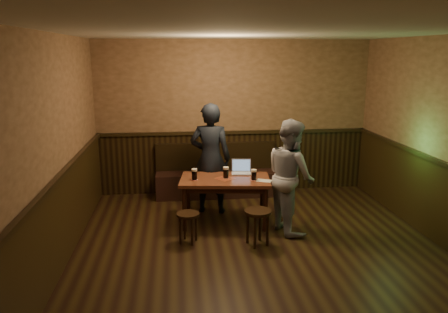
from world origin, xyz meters
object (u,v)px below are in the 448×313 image
pub_table (225,184)px  person_suit (211,159)px  pint_right (254,175)px  person_grey (291,176)px  pint_mid (226,173)px  bench (217,179)px  stool_left (188,219)px  stool_right (258,217)px  laptop (241,170)px  pint_left (194,174)px

pub_table → person_suit: (-0.18, 0.53, 0.28)m
pint_right → person_grey: person_grey is taller
pint_mid → pint_right: (0.40, -0.15, -0.01)m
bench → stool_left: bearing=-106.1°
pub_table → stool_right: bearing=-59.6°
pub_table → laptop: bearing=49.6°
bench → laptop: bearing=-75.4°
laptop → person_grey: person_grey is taller
pint_left → laptop: (0.75, 0.28, -0.03)m
pint_right → laptop: laptop is taller
bench → pint_right: 1.64m
bench → person_grey: bearing=-62.1°
laptop → stool_right: bearing=-80.0°
pint_mid → person_suit: 0.56m
pub_table → pint_mid: 0.18m
bench → pint_left: bearing=-108.3°
person_grey → pub_table: bearing=56.8°
stool_right → person_suit: bearing=111.4°
pint_right → laptop: bearing=107.8°
laptop → person_suit: bearing=156.6°
pint_mid → pint_right: bearing=-20.5°
stool_right → pint_mid: (-0.34, 0.83, 0.41)m
stool_left → pint_mid: 1.00m
pint_right → laptop: 0.42m
bench → stool_right: bearing=-80.8°
pint_right → stool_left: bearing=-153.1°
pub_table → pint_right: bearing=-10.8°
bench → person_suit: bearing=-101.7°
person_grey → pint_left: bearing=64.1°
person_suit → person_grey: bearing=153.1°
pint_mid → pub_table: bearing=-132.3°
stool_right → pint_right: pint_right is taller
bench → person_grey: (0.92, -1.73, 0.52)m
laptop → pint_right: bearing=-65.6°
bench → person_suit: (-0.18, -0.84, 0.59)m
stool_left → laptop: size_ratio=1.30×
pint_left → pint_mid: bearing=4.2°
pub_table → pint_left: (-0.46, -0.02, 0.18)m
pub_table → pint_left: size_ratio=8.32×
stool_left → pint_left: bearing=78.9°
stool_right → laptop: bearing=93.5°
pub_table → person_suit: bearing=115.1°
stool_left → laptop: laptop is taller
pub_table → person_suit: size_ratio=0.79×
stool_right → pint_mid: 0.99m
pint_mid → laptop: bearing=42.4°
pint_mid → person_suit: bearing=110.3°
pint_left → person_grey: size_ratio=0.10×
pint_left → pint_mid: size_ratio=0.97×
pub_table → stool_right: size_ratio=2.87×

